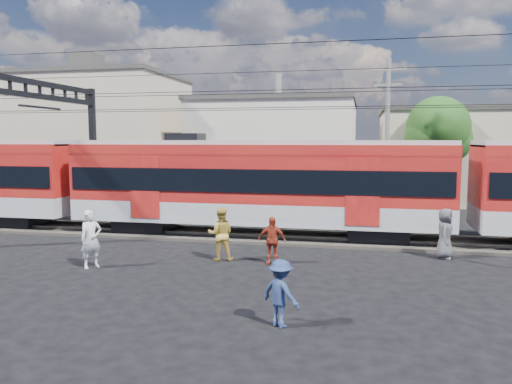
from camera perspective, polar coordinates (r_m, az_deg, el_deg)
ground at (r=14.38m, az=-8.15°, el=-11.06°), size 120.00×120.00×0.00m
track_bed at (r=21.82m, az=-0.79°, el=-4.93°), size 70.00×3.40×0.12m
rail_near at (r=21.09m, az=-1.25°, el=-4.99°), size 70.00×0.12×0.12m
rail_far at (r=22.52m, az=-0.35°, el=-4.28°), size 70.00×0.12×0.12m
commuter_train at (r=21.39m, az=0.62°, el=1.18°), size 50.30×3.08×4.17m
catenary at (r=24.87m, az=-20.80°, el=7.78°), size 70.00×9.30×7.52m
building_west at (r=42.86m, az=-18.48°, el=6.32°), size 14.28×10.20×9.30m
building_midwest at (r=40.46m, az=2.55°, el=5.24°), size 12.24×12.24×7.30m
building_mideast at (r=38.00m, az=26.27°, el=3.82°), size 16.32×10.20×6.30m
utility_pole_mid at (r=27.89m, az=14.74°, el=6.50°), size 1.80×0.24×8.50m
tree_near at (r=31.27m, az=20.39°, el=6.48°), size 3.82×3.64×6.72m
pedestrian_a at (r=17.32m, az=-18.33°, el=-5.12°), size 0.80×0.83×1.91m
pedestrian_b at (r=17.48m, az=-4.06°, el=-4.80°), size 1.05×0.90×1.86m
pedestrian_c at (r=11.45m, az=2.83°, el=-11.47°), size 1.15×1.01×1.55m
pedestrian_d at (r=16.91m, az=1.81°, el=-5.56°), size 0.97×0.43×1.64m
pedestrian_e at (r=18.88m, az=20.78°, el=-4.48°), size 0.74×0.98×1.79m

